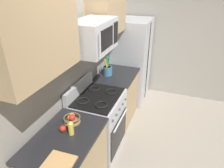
# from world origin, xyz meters

# --- Properties ---
(ground_plane) EXTENTS (16.00, 16.00, 0.00)m
(ground_plane) POSITION_xyz_m (0.00, 0.00, 0.00)
(ground_plane) COLOR gray
(wall_back) EXTENTS (8.00, 0.10, 2.60)m
(wall_back) POSITION_xyz_m (0.00, 1.06, 1.30)
(wall_back) COLOR #9E998E
(wall_back) RESTS_ON ground
(counter_left) EXTENTS (0.94, 0.63, 0.91)m
(counter_left) POSITION_xyz_m (-0.86, 0.68, 0.46)
(counter_left) COLOR tan
(counter_left) RESTS_ON ground
(range_oven) EXTENTS (0.76, 0.67, 1.09)m
(range_oven) POSITION_xyz_m (-0.00, 0.68, 0.47)
(range_oven) COLOR #B2B5BA
(range_oven) RESTS_ON ground
(counter_right) EXTENTS (0.86, 0.63, 0.91)m
(counter_right) POSITION_xyz_m (0.82, 0.68, 0.46)
(counter_right) COLOR tan
(counter_right) RESTS_ON ground
(refrigerator) EXTENTS (0.84, 0.74, 1.70)m
(refrigerator) POSITION_xyz_m (1.69, 0.66, 0.85)
(refrigerator) COLOR #B2B5BA
(refrigerator) RESTS_ON ground
(wall_right) EXTENTS (0.10, 8.00, 2.60)m
(wall_right) POSITION_xyz_m (2.20, 0.00, 1.30)
(wall_right) COLOR #9E998E
(wall_right) RESTS_ON ground
(microwave) EXTENTS (0.71, 0.44, 0.38)m
(microwave) POSITION_xyz_m (-0.00, 0.70, 1.77)
(microwave) COLOR #B2B5BA
(upper_cabinets_left) EXTENTS (0.93, 0.34, 0.75)m
(upper_cabinets_left) POSITION_xyz_m (-0.86, 0.84, 1.98)
(upper_cabinets_left) COLOR tan
(upper_cabinets_right) EXTENTS (0.85, 0.34, 0.75)m
(upper_cabinets_right) POSITION_xyz_m (0.82, 0.84, 1.98)
(upper_cabinets_right) COLOR tan
(utensil_crock) EXTENTS (0.16, 0.16, 0.33)m
(utensil_crock) POSITION_xyz_m (0.76, 0.82, 1.00)
(utensil_crock) COLOR teal
(utensil_crock) RESTS_ON counter_right
(fruit_basket) EXTENTS (0.19, 0.19, 0.10)m
(fruit_basket) POSITION_xyz_m (-0.60, 0.73, 0.95)
(fruit_basket) COLOR brown
(fruit_basket) RESTS_ON counter_left
(apple_loose) EXTENTS (0.07, 0.07, 0.07)m
(apple_loose) POSITION_xyz_m (-0.78, 0.74, 0.95)
(apple_loose) COLOR red
(apple_loose) RESTS_ON counter_left
(bottle_oil) EXTENTS (0.06, 0.06, 0.19)m
(bottle_oil) POSITION_xyz_m (-0.78, 0.63, 1.00)
(bottle_oil) COLOR gold
(bottle_oil) RESTS_ON counter_left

